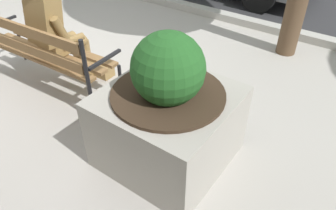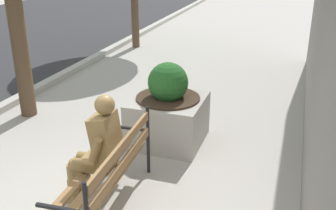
{
  "view_description": "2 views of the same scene",
  "coord_description": "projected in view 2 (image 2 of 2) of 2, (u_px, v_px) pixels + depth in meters",
  "views": [
    {
      "loc": [
        3.38,
        -2.1,
        2.24
      ],
      "look_at": [
        2.13,
        -0.36,
        0.6
      ],
      "focal_mm": 34.14,
      "sensor_mm": 36.0,
      "label": 1
    },
    {
      "loc": [
        -3.12,
        -2.1,
        2.86
      ],
      "look_at": [
        2.13,
        -0.36,
        0.6
      ],
      "focal_mm": 42.76,
      "sensor_mm": 36.0,
      "label": 2
    }
  ],
  "objects": [
    {
      "name": "concrete_planter",
      "position": [
        168.0,
        112.0,
        6.02
      ],
      "size": [
        1.06,
        1.06,
        1.26
      ],
      "color": "#A8A399",
      "rests_on": "ground"
    },
    {
      "name": "park_bench",
      "position": [
        109.0,
        169.0,
        4.41
      ],
      "size": [
        1.82,
        0.62,
        0.95
      ],
      "color": "olive",
      "rests_on": "ground"
    },
    {
      "name": "bronze_statue_seated",
      "position": [
        96.0,
        151.0,
        4.52
      ],
      "size": [
        0.63,
        0.77,
        1.37
      ],
      "color": "olive",
      "rests_on": "ground"
    }
  ]
}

